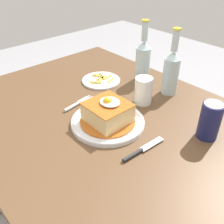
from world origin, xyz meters
name	(u,v)px	position (x,y,z in m)	size (l,w,h in m)	color
dining_table	(108,141)	(0.00, 0.00, 0.62)	(1.18, 0.88, 0.73)	brown
main_plate	(108,122)	(0.03, -0.03, 0.74)	(0.25, 0.25, 0.02)	white
sandwich_meal	(108,113)	(0.03, -0.03, 0.78)	(0.19, 0.19, 0.10)	#B75B1E
fork	(76,104)	(-0.14, -0.04, 0.74)	(0.03, 0.14, 0.01)	silver
knife	(139,152)	(0.20, -0.06, 0.74)	(0.03, 0.17, 0.01)	#262628
soda_can	(210,121)	(0.29, 0.17, 0.79)	(0.07, 0.07, 0.12)	#191E51
beer_bottle_clear	(143,59)	(-0.12, 0.31, 0.83)	(0.06, 0.06, 0.27)	#ADC6CC
beer_bottle_clear_far	(171,70)	(0.03, 0.31, 0.83)	(0.06, 0.06, 0.27)	#ADC6CC
drinking_glass	(143,92)	(0.02, 0.17, 0.78)	(0.07, 0.07, 0.10)	silver
side_plate_fries	(101,80)	(-0.23, 0.16, 0.74)	(0.17, 0.17, 0.02)	white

